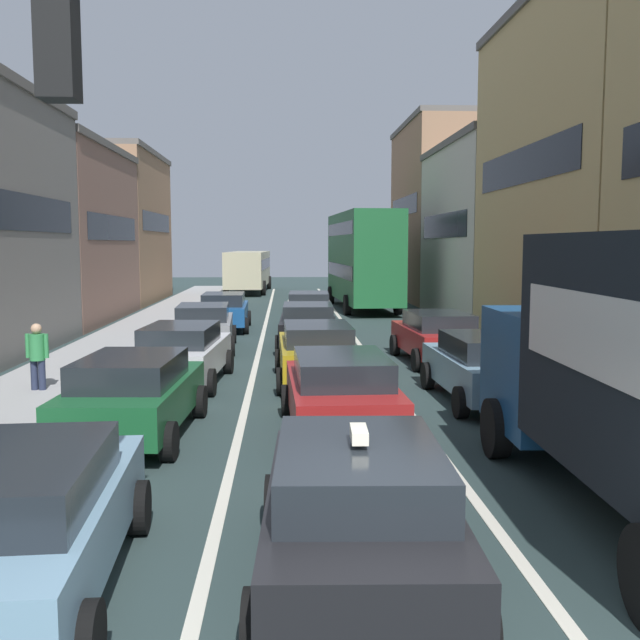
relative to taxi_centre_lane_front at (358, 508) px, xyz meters
The scene contains 19 objects.
sidewalk_left 19.61m from the taxi_centre_lane_front, 109.59° to the left, with size 2.60×64.00×0.14m, color #A3A3A3.
lane_stripe_left 18.55m from the taxi_centre_lane_front, 94.87° to the left, with size 0.16×60.00×0.01m, color silver.
lane_stripe_right 18.57m from the taxi_centre_lane_front, 84.35° to the left, with size 0.16×60.00×0.01m, color silver.
building_row_right 23.08m from the taxi_centre_lane_front, 63.77° to the left, with size 7.20×43.90×10.88m.
taxi_centre_lane_front is the anchor object (origin of this frame).
sedan_left_lane_front 3.31m from the taxi_centre_lane_front, behind, with size 2.25×4.39×1.49m.
sedan_centre_lane_second 5.74m from the taxi_centre_lane_front, 87.29° to the left, with size 2.17×4.35×1.49m.
wagon_left_lane_second 6.70m from the taxi_centre_lane_front, 120.75° to the left, with size 2.24×4.39×1.49m.
hatchback_centre_lane_third 10.68m from the taxi_centre_lane_front, 89.65° to the left, with size 2.15×4.34×1.49m.
sedan_left_lane_third 11.15m from the taxi_centre_lane_front, 106.99° to the left, with size 2.28×4.41×1.49m.
coupe_centre_lane_fourth 16.62m from the taxi_centre_lane_front, 89.91° to the left, with size 2.14×4.34×1.49m.
sedan_left_lane_fourth 16.85m from the taxi_centre_lane_front, 101.58° to the left, with size 2.24×4.39×1.49m.
sedan_centre_lane_fifth 22.34m from the taxi_centre_lane_front, 89.37° to the left, with size 2.16×4.35×1.49m.
sedan_left_lane_fifth 22.21m from the taxi_centre_lane_front, 98.22° to the left, with size 2.12×4.33×1.49m.
sedan_right_lane_behind_truck 9.09m from the taxi_centre_lane_front, 66.45° to the left, with size 2.16×4.35×1.49m.
wagon_right_lane_far 14.07m from the taxi_centre_lane_front, 74.82° to the left, with size 2.25×4.39×1.49m.
bus_mid_queue_primary 31.26m from the taxi_centre_lane_front, 83.77° to the left, with size 3.20×10.61×5.06m.
bus_far_queue_secondary 44.88m from the taxi_centre_lane_front, 94.25° to the left, with size 3.06×10.58×2.90m.
pedestrian_near_kerb 11.40m from the taxi_centre_lane_front, 123.83° to the left, with size 0.54×0.34×1.66m.
Camera 1 is at (-0.85, -5.46, 3.45)m, focal length 40.50 mm.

